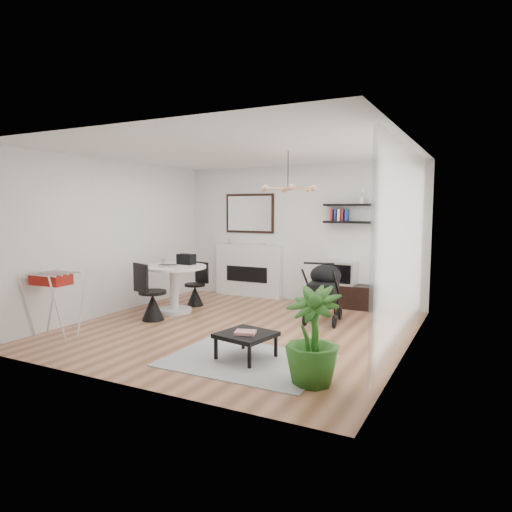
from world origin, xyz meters
The scene contains 25 objects.
floor centered at (0.00, 0.00, 0.00)m, with size 5.00×5.00×0.00m, color brown.
ceiling centered at (0.00, 0.00, 2.70)m, with size 5.00×5.00×0.00m, color white.
wall_back centered at (0.00, 2.50, 1.35)m, with size 5.00×5.00×0.00m, color white.
wall_left centered at (-2.50, 0.00, 1.35)m, with size 5.00×5.00×0.00m, color white.
wall_right centered at (2.50, 0.00, 1.35)m, with size 5.00×5.00×0.00m, color white.
sheer_curtain centered at (2.40, 0.20, 1.35)m, with size 0.04×3.60×2.60m, color white.
fireplace centered at (-1.10, 2.42, 0.69)m, with size 1.50×0.17×2.16m.
shelf_lower centered at (1.04, 2.37, 1.60)m, with size 0.90×0.25×0.04m, color black.
shelf_upper centered at (1.04, 2.37, 1.92)m, with size 0.90×0.25×0.04m, color black.
pendant_lamp centered at (0.70, 0.30, 2.15)m, with size 0.90×0.90×0.10m, color tan, non-canonical shape.
tv_console centered at (1.04, 2.29, 0.22)m, with size 1.16×0.40×0.43m, color black.
crt_tv centered at (0.98, 2.28, 0.65)m, with size 0.50×0.44×0.44m.
dining_table centered at (-1.57, 0.49, 0.55)m, with size 1.15×1.15×0.84m.
laptop centered at (-1.65, 0.40, 0.85)m, with size 0.31×0.20×0.02m, color black.
black_bag centered at (-1.50, 0.77, 0.93)m, with size 0.32×0.19×0.19m, color black.
newspaper centered at (-1.35, 0.40, 0.84)m, with size 0.37×0.30×0.01m, color beige.
drinking_glass centered at (-1.92, 0.64, 0.89)m, with size 0.06×0.06×0.09m, color white.
chair_far centered at (-1.56, 1.13, 0.26)m, with size 0.42×0.43×0.83m.
chair_near centered at (-1.54, -0.17, 0.31)m, with size 0.50×0.52×0.97m.
drying_rack centered at (-2.18, -1.53, 0.50)m, with size 0.66×0.62×0.94m.
stroller centered at (1.03, 1.07, 0.45)m, with size 0.64×0.90×1.05m.
rug centered at (0.83, -1.25, 0.01)m, with size 1.93×1.39×0.01m, color #9D9D9D.
coffee_table centered at (0.78, -1.17, 0.29)m, with size 0.72×0.72×0.32m.
magazines centered at (0.80, -1.22, 0.35)m, with size 0.25×0.19×0.04m, color #D3343B.
potted_plant centered at (1.80, -1.57, 0.52)m, with size 0.58×0.58×1.04m, color #2A621C.
Camera 1 is at (3.40, -6.00, 1.86)m, focal length 32.00 mm.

